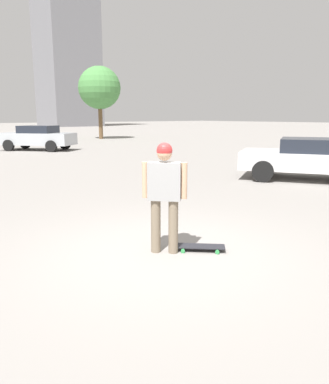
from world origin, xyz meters
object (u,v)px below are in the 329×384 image
(car_parked_near, at_px, (308,158))
(car_parked_far, at_px, (37,137))
(skateboard, at_px, (200,247))
(person, at_px, (165,189))

(car_parked_near, xyz_separation_m, car_parked_far, (2.77, -15.82, 0.06))
(skateboard, xyz_separation_m, car_parked_near, (-7.22, -2.46, 0.64))
(car_parked_near, bearing_deg, car_parked_far, -20.85)
(person, distance_m, car_parked_near, 7.99)
(skateboard, relative_size, car_parked_near, 0.16)
(person, xyz_separation_m, car_parked_far, (-4.91, -17.99, -0.21))
(skateboard, distance_m, car_parked_far, 18.83)
(skateboard, distance_m, car_parked_near, 7.65)
(skateboard, relative_size, car_parked_far, 0.16)
(person, bearing_deg, car_parked_far, 121.57)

